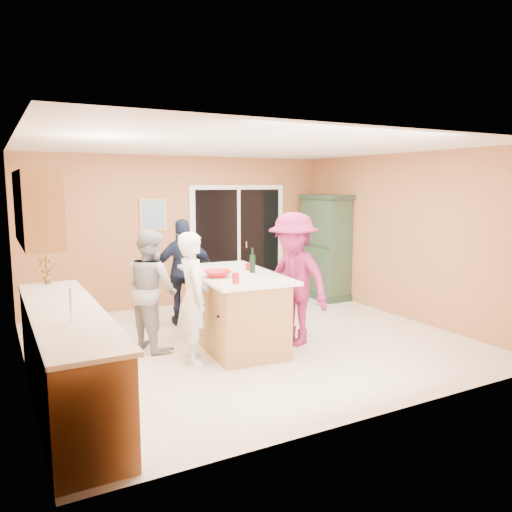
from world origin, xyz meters
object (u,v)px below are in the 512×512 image
woman_white (193,298)px  woman_grey (151,289)px  kitchen_island (234,312)px  green_hutch (325,248)px  woman_navy (184,272)px  woman_magenta (293,279)px

woman_white → woman_grey: (-0.29, 0.73, -0.00)m
kitchen_island → green_hutch: bearing=37.0°
green_hutch → woman_grey: size_ratio=1.24×
kitchen_island → woman_grey: size_ratio=1.24×
woman_navy → woman_grey: bearing=60.3°
kitchen_island → woman_white: (-0.69, -0.30, 0.32)m
green_hutch → woman_navy: bearing=-171.1°
green_hutch → woman_magenta: bearing=-134.5°
woman_grey → woman_navy: (0.77, 0.88, 0.02)m
woman_navy → woman_magenta: woman_magenta is taller
green_hutch → woman_grey: green_hutch is taller
kitchen_island → woman_navy: size_ratio=1.20×
woman_navy → woman_magenta: 1.84m
woman_white → woman_navy: size_ratio=0.98×
kitchen_island → woman_navy: (-0.21, 1.30, 0.34)m
woman_grey → woman_magenta: 1.85m
woman_magenta → woman_white: bearing=-105.6°
kitchen_island → woman_white: bearing=-152.0°
green_hutch → woman_white: 4.01m
kitchen_island → woman_grey: (-0.98, 0.42, 0.32)m
woman_white → woman_magenta: (1.42, 0.02, 0.09)m
kitchen_island → woman_white: woman_white is taller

